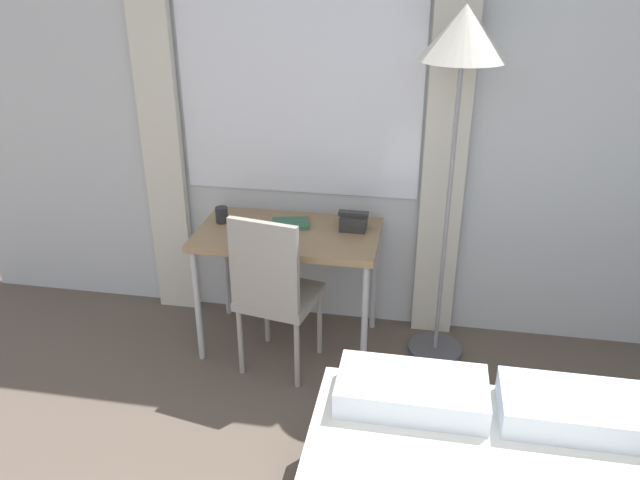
{
  "coord_description": "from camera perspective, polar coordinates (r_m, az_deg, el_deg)",
  "views": [
    {
      "loc": [
        0.38,
        -0.3,
        2.17
      ],
      "look_at": [
        -0.11,
        2.42,
        0.89
      ],
      "focal_mm": 35.0,
      "sensor_mm": 36.0,
      "label": 1
    }
  ],
  "objects": [
    {
      "name": "wall_back_with_window",
      "position": [
        3.61,
        3.28,
        11.75
      ],
      "size": [
        5.15,
        0.13,
        2.7
      ],
      "color": "silver",
      "rests_on": "ground_plane"
    },
    {
      "name": "telephone",
      "position": [
        3.53,
        3.07,
        1.72
      ],
      "size": [
        0.17,
        0.13,
        0.1
      ],
      "color": "#2D2D2D",
      "rests_on": "desk"
    },
    {
      "name": "desk",
      "position": [
        3.54,
        -2.92,
        -0.21
      ],
      "size": [
        1.03,
        0.59,
        0.74
      ],
      "color": "#937551",
      "rests_on": "ground_plane"
    },
    {
      "name": "standing_lamp",
      "position": [
        3.21,
        12.85,
        15.86
      ],
      "size": [
        0.43,
        0.43,
        1.95
      ],
      "color": "#4C4C51",
      "rests_on": "ground_plane"
    },
    {
      "name": "book",
      "position": [
        3.58,
        -2.71,
        1.53
      ],
      "size": [
        0.24,
        0.2,
        0.02
      ],
      "rotation": [
        0.0,
        0.0,
        0.24
      ],
      "color": "#33664C",
      "rests_on": "desk"
    },
    {
      "name": "desk_chair",
      "position": [
        3.36,
        -4.26,
        -4.41
      ],
      "size": [
        0.47,
        0.47,
        0.96
      ],
      "rotation": [
        0.0,
        0.0,
        -0.19
      ],
      "color": "gray",
      "rests_on": "ground_plane"
    },
    {
      "name": "mug",
      "position": [
        3.65,
        -8.98,
        2.29
      ],
      "size": [
        0.07,
        0.07,
        0.09
      ],
      "color": "#262628",
      "rests_on": "desk"
    }
  ]
}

